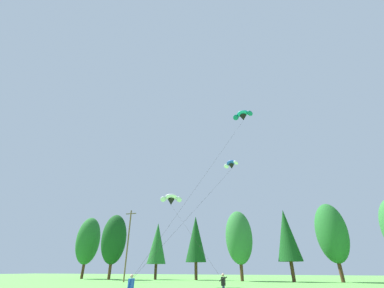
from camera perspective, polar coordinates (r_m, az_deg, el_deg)
The scene contains 13 objects.
treeline_tree_a at distance 70.62m, azimuth -22.72°, elevation -19.73°, with size 5.53×5.53×13.80m.
treeline_tree_b at distance 63.13m, azimuth -17.46°, elevation -20.05°, with size 5.45×5.45×13.52m.
treeline_tree_c at distance 61.79m, azimuth -7.97°, elevation -21.57°, with size 4.19×4.19×11.77m.
treeline_tree_d at distance 59.07m, azimuth 0.87°, elevation -20.86°, with size 4.45×4.45×12.93m.
treeline_tree_e at distance 54.02m, azimuth 10.70°, elevation -20.23°, with size 5.27×5.27×12.83m.
treeline_tree_f at distance 53.04m, azimuth 20.87°, elevation -18.85°, with size 4.35×4.35×12.51m.
treeline_tree_g at distance 54.87m, azimuth 29.35°, elevation -17.28°, with size 5.38×5.38×13.25m.
utility_pole at distance 50.95m, azimuth -14.50°, elevation -21.05°, with size 2.20×0.26×12.28m.
kite_flyer_near at distance 18.82m, azimuth -13.86°, elevation -29.14°, with size 0.25×0.57×1.69m.
kite_flyer_mid at distance 22.20m, azimuth 7.20°, elevation -29.14°, with size 0.58×0.61×1.69m.
parafoil_kite_high_teal at distance 41.46m, azimuth 11.58°, elevation 6.43°, with size 8.56×19.53×23.93m.
parafoil_kite_mid_white at distance 38.20m, azimuth -4.81°, elevation -12.50°, with size 11.32×13.41×10.57m.
parafoil_kite_far_blue_white at distance 34.99m, azimuth 8.96°, elevation -4.68°, with size 5.94×16.86×14.42m.
Camera 1 is at (8.07, 3.80, 1.96)m, focal length 23.26 mm.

